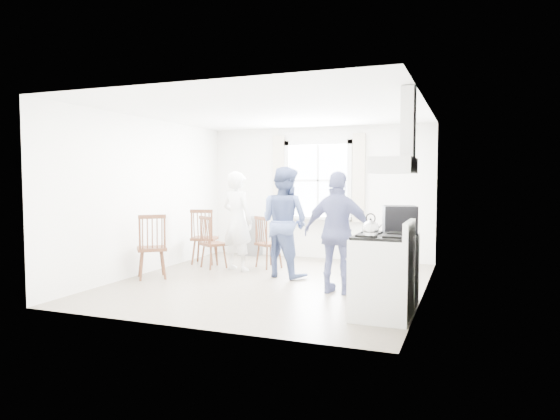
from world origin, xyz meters
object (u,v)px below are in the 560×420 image
(windsor_chair_b, at_px, (264,236))
(person_mid, at_px, (284,222))
(windsor_chair_c, at_px, (152,239))
(person_left, at_px, (237,221))
(stereo_stack, at_px, (400,220))
(windsor_chair_a, at_px, (203,231))
(person_right, at_px, (338,233))
(low_cabinet, at_px, (397,269))
(gas_stove, at_px, (383,276))

(windsor_chair_b, distance_m, person_mid, 0.88)
(windsor_chair_c, xyz_separation_m, person_left, (0.92, 1.17, 0.22))
(stereo_stack, xyz_separation_m, windsor_chair_c, (-3.84, 0.24, -0.44))
(person_mid, bearing_deg, windsor_chair_b, -25.14)
(windsor_chair_b, height_order, windsor_chair_c, windsor_chair_c)
(person_mid, bearing_deg, person_left, 6.19)
(windsor_chair_a, height_order, person_left, person_left)
(windsor_chair_c, height_order, person_mid, person_mid)
(windsor_chair_a, height_order, person_right, person_right)
(low_cabinet, distance_m, windsor_chair_a, 4.09)
(gas_stove, bearing_deg, person_left, 144.16)
(windsor_chair_a, distance_m, windsor_chair_b, 1.21)
(low_cabinet, bearing_deg, stereo_stack, -67.64)
(windsor_chair_b, bearing_deg, low_cabinet, -33.70)
(windsor_chair_a, height_order, person_mid, person_mid)
(windsor_chair_b, xyz_separation_m, person_mid, (0.59, -0.56, 0.32))
(windsor_chair_b, bearing_deg, gas_stove, -44.09)
(windsor_chair_a, bearing_deg, gas_stove, -32.49)
(windsor_chair_b, bearing_deg, person_mid, -43.59)
(gas_stove, relative_size, stereo_stack, 2.38)
(stereo_stack, bearing_deg, person_mid, 148.56)
(windsor_chair_b, bearing_deg, windsor_chair_c, -129.55)
(person_left, height_order, person_mid, person_mid)
(person_left, bearing_deg, gas_stove, 160.80)
(gas_stove, bearing_deg, windsor_chair_b, 135.91)
(stereo_stack, height_order, person_mid, person_mid)
(person_left, bearing_deg, person_mid, -175.62)
(windsor_chair_a, distance_m, person_right, 3.21)
(low_cabinet, relative_size, windsor_chair_c, 0.87)
(stereo_stack, relative_size, windsor_chair_c, 0.45)
(person_right, bearing_deg, person_mid, -33.93)
(low_cabinet, bearing_deg, person_mid, 149.85)
(person_left, bearing_deg, low_cabinet, 171.81)
(windsor_chair_c, distance_m, person_mid, 2.11)
(low_cabinet, relative_size, person_left, 0.53)
(stereo_stack, relative_size, windsor_chair_b, 0.51)
(low_cabinet, relative_size, person_right, 0.53)
(stereo_stack, distance_m, windsor_chair_a, 4.18)
(windsor_chair_a, xyz_separation_m, person_mid, (1.79, -0.51, 0.26))
(person_mid, bearing_deg, windsor_chair_c, 46.06)
(low_cabinet, distance_m, person_mid, 2.30)
(gas_stove, relative_size, windsor_chair_a, 1.08)
(low_cabinet, relative_size, stereo_stack, 1.91)
(windsor_chair_b, height_order, person_left, person_left)
(person_mid, xyz_separation_m, person_right, (1.11, -0.85, -0.04))
(windsor_chair_a, bearing_deg, person_left, -19.53)
(windsor_chair_a, bearing_deg, windsor_chair_c, -92.42)
(stereo_stack, distance_m, person_mid, 2.34)
(gas_stove, bearing_deg, windsor_chair_c, 166.99)
(person_right, bearing_deg, person_left, -23.75)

